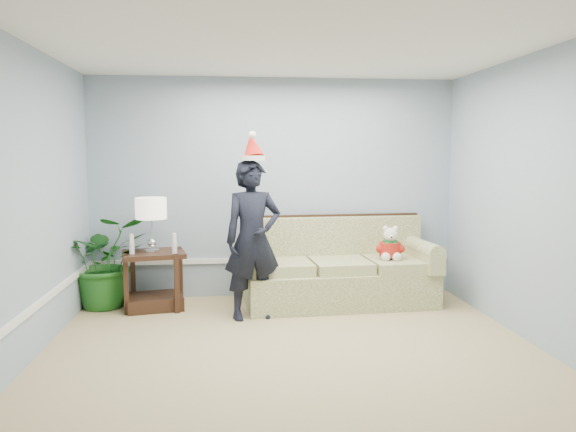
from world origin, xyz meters
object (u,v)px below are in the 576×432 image
(sofa, at_px, (338,273))
(table_lamp, at_px, (151,211))
(man, at_px, (253,240))
(teddy_bear, at_px, (390,247))
(side_table, at_px, (154,286))
(houseplant, at_px, (106,261))

(sofa, xyz_separation_m, table_lamp, (-2.16, -0.08, 0.77))
(man, distance_m, teddy_bear, 1.68)
(teddy_bear, bearing_deg, man, -158.60)
(table_lamp, xyz_separation_m, man, (1.12, -0.45, -0.28))
(man, bearing_deg, teddy_bear, -1.73)
(table_lamp, distance_m, teddy_bear, 2.79)
(sofa, relative_size, side_table, 2.86)
(man, bearing_deg, sofa, 11.95)
(houseplant, bearing_deg, man, -20.71)
(table_lamp, xyz_separation_m, houseplant, (-0.55, 0.18, -0.60))
(table_lamp, height_order, houseplant, table_lamp)
(table_lamp, bearing_deg, side_table, 78.73)
(table_lamp, distance_m, houseplant, 0.84)
(side_table, height_order, teddy_bear, teddy_bear)
(side_table, xyz_separation_m, houseplant, (-0.56, 0.14, 0.28))
(side_table, height_order, houseplant, houseplant)
(side_table, height_order, table_lamp, table_lamp)
(side_table, bearing_deg, houseplant, 166.30)
(sofa, relative_size, table_lamp, 3.61)
(sofa, distance_m, man, 1.26)
(sofa, relative_size, man, 1.31)
(side_table, xyz_separation_m, teddy_bear, (2.74, -0.11, 0.43))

